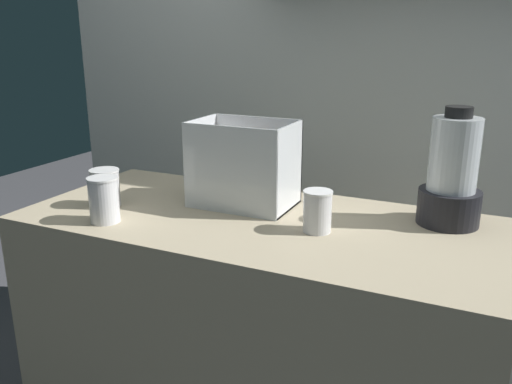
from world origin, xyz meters
TOP-DOWN VIEW (x-y plane):
  - counter at (0.00, 0.00)m, footprint 1.40×0.64m
  - back_wall_unit at (0.00, 0.77)m, footprint 2.60×0.24m
  - carrot_display_bin at (-0.09, 0.10)m, footprint 0.31×0.21m
  - blender_pitcher at (0.52, 0.19)m, footprint 0.17×0.17m
  - juice_cup_beet_far_left at (-0.48, -0.10)m, footprint 0.09×0.09m
  - juice_cup_mango_left at (-0.38, -0.21)m, footprint 0.09×0.09m
  - juice_cup_pomegranate_middle at (0.20, -0.03)m, footprint 0.08×0.08m

SIDE VIEW (x-z plane):
  - counter at x=0.00m, z-range 0.00..0.90m
  - juice_cup_beet_far_left at x=-0.48m, z-range 0.89..1.01m
  - juice_cup_pomegranate_middle at x=0.20m, z-range 0.89..1.01m
  - juice_cup_mango_left at x=-0.38m, z-range 0.89..1.03m
  - carrot_display_bin at x=-0.09m, z-range 0.85..1.12m
  - blender_pitcher at x=0.52m, z-range 0.87..1.20m
  - back_wall_unit at x=0.00m, z-range 0.01..2.51m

